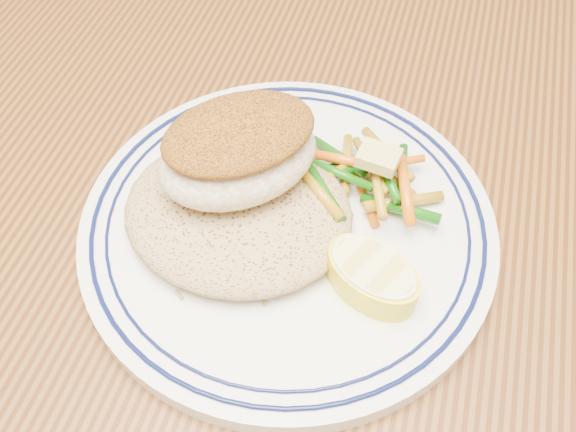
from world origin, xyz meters
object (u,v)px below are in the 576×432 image
(vegetable_pile, at_px, (363,178))
(fish_fillet, at_px, (238,151))
(rice_pilaf, at_px, (238,208))
(dining_table, at_px, (321,282))
(lemon_wedge, at_px, (372,275))
(plate, at_px, (288,225))

(vegetable_pile, bearing_deg, fish_fillet, -158.13)
(rice_pilaf, bearing_deg, dining_table, 34.56)
(fish_fillet, distance_m, vegetable_pile, 0.09)
(dining_table, relative_size, fish_fillet, 11.68)
(rice_pilaf, xyz_separation_m, fish_fillet, (-0.00, 0.02, 0.03))
(rice_pilaf, relative_size, lemon_wedge, 1.99)
(rice_pilaf, xyz_separation_m, vegetable_pile, (0.07, 0.05, -0.00))
(fish_fillet, bearing_deg, lemon_wedge, -24.16)
(rice_pilaf, height_order, lemon_wedge, rice_pilaf)
(fish_fillet, relative_size, vegetable_pile, 1.17)
(vegetable_pile, bearing_deg, lemon_wedge, -74.20)
(dining_table, distance_m, fish_fillet, 0.17)
(fish_fillet, height_order, lemon_wedge, fish_fillet)
(rice_pilaf, bearing_deg, vegetable_pile, 33.60)
(fish_fillet, relative_size, lemon_wedge, 1.68)
(vegetable_pile, bearing_deg, plate, -137.01)
(dining_table, xyz_separation_m, lemon_wedge, (0.04, -0.06, 0.13))
(plate, bearing_deg, fish_fillet, 166.54)
(vegetable_pile, distance_m, lemon_wedge, 0.08)
(dining_table, distance_m, lemon_wedge, 0.15)
(lemon_wedge, bearing_deg, plate, 150.58)
(dining_table, bearing_deg, plate, -128.57)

